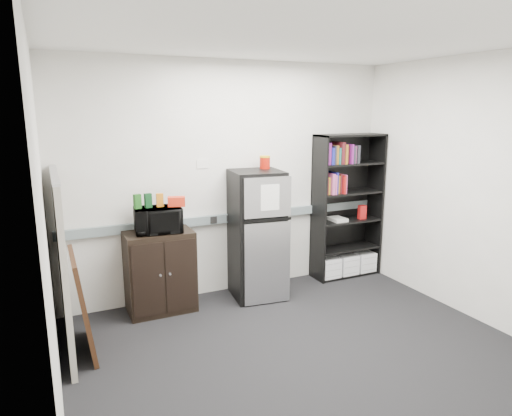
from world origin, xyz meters
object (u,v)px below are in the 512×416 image
Objects in this scene: cubicle_partition at (62,263)px; refrigerator at (257,235)px; cabinet at (160,271)px; microwave at (158,220)px; bookshelf at (347,207)px.

cubicle_partition reaches higher than refrigerator.
microwave reaches higher than cabinet.
cubicle_partition is (-3.43, -0.49, -0.10)m from bookshelf.
cubicle_partition is at bearing -156.32° from cabinet.
bookshelf reaches higher than cubicle_partition.
cabinet is at bearing 23.68° from cubicle_partition.
cabinet is (-2.47, -0.06, -0.47)m from bookshelf.
bookshelf reaches higher than microwave.
bookshelf is 2.09× the size of cabinet.
refrigerator reaches higher than cabinet.
cabinet is 1.16m from refrigerator.
refrigerator is (1.11, -0.06, -0.28)m from microwave.
cubicle_partition is 2.10m from refrigerator.
cubicle_partition is 1.11m from cabinet.
microwave is at bearing -178.14° from bookshelf.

